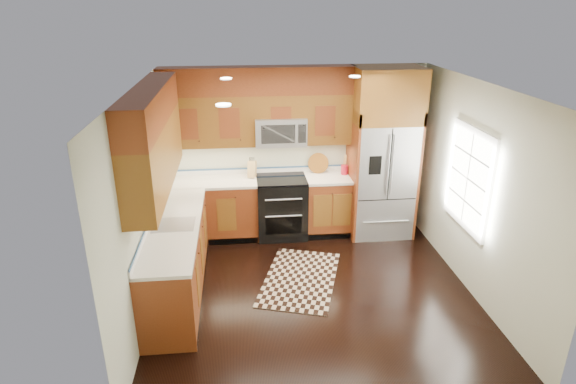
{
  "coord_description": "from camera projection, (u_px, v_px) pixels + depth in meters",
  "views": [
    {
      "loc": [
        -0.87,
        -5.19,
        3.47
      ],
      "look_at": [
        -0.26,
        0.6,
        1.15
      ],
      "focal_mm": 30.0,
      "sensor_mm": 36.0,
      "label": 1
    }
  ],
  "objects": [
    {
      "name": "utensil_crock",
      "position": [
        345.0,
        168.0,
        7.5
      ],
      "size": [
        0.13,
        0.13,
        0.31
      ],
      "color": "#B1152C",
      "rests_on": "countertop"
    },
    {
      "name": "sink_faucet",
      "position": [
        171.0,
        220.0,
        5.84
      ],
      "size": [
        0.54,
        0.44,
        0.37
      ],
      "color": "#B2B2B7",
      "rests_on": "countertop"
    },
    {
      "name": "cutting_board",
      "position": [
        318.0,
        172.0,
        7.6
      ],
      "size": [
        0.38,
        0.38,
        0.02
      ],
      "primitive_type": "cylinder",
      "rotation": [
        0.0,
        0.0,
        -0.2
      ],
      "color": "brown",
      "rests_on": "countertop"
    },
    {
      "name": "refrigerator",
      "position": [
        383.0,
        154.0,
        7.32
      ],
      "size": [
        0.98,
        0.75,
        2.6
      ],
      "color": "#B2B2B7",
      "rests_on": "ground"
    },
    {
      "name": "wall_back",
      "position": [
        295.0,
        150.0,
        7.53
      ],
      "size": [
        4.0,
        0.02,
        2.6
      ],
      "primitive_type": "cube",
      "color": "beige",
      "rests_on": "ground"
    },
    {
      "name": "wall_left",
      "position": [
        142.0,
        205.0,
        5.49
      ],
      "size": [
        0.02,
        4.0,
        2.6
      ],
      "primitive_type": "cube",
      "color": "beige",
      "rests_on": "ground"
    },
    {
      "name": "countertop",
      "position": [
        226.0,
        199.0,
        6.66
      ],
      "size": [
        2.86,
        3.01,
        0.04
      ],
      "color": "white",
      "rests_on": "base_cabinets"
    },
    {
      "name": "base_cabinets",
      "position": [
        217.0,
        233.0,
        6.71
      ],
      "size": [
        2.85,
        3.0,
        0.9
      ],
      "color": "brown",
      "rests_on": "ground"
    },
    {
      "name": "range",
      "position": [
        282.0,
        207.0,
        7.51
      ],
      "size": [
        0.76,
        0.67,
        0.95
      ],
      "color": "black",
      "rests_on": "ground"
    },
    {
      "name": "knife_block",
      "position": [
        252.0,
        169.0,
        7.39
      ],
      "size": [
        0.15,
        0.18,
        0.32
      ],
      "color": "tan",
      "rests_on": "countertop"
    },
    {
      "name": "window",
      "position": [
        469.0,
        178.0,
        6.02
      ],
      "size": [
        0.04,
        1.1,
        1.3
      ],
      "color": "white",
      "rests_on": "ground"
    },
    {
      "name": "wall_right",
      "position": [
        477.0,
        192.0,
        5.88
      ],
      "size": [
        0.02,
        4.0,
        2.6
      ],
      "primitive_type": "cube",
      "color": "beige",
      "rests_on": "ground"
    },
    {
      "name": "microwave",
      "position": [
        280.0,
        131.0,
        7.19
      ],
      "size": [
        0.76,
        0.4,
        0.42
      ],
      "color": "#B2B2B7",
      "rests_on": "ground"
    },
    {
      "name": "upper_cabinets",
      "position": [
        217.0,
        119.0,
        6.31
      ],
      "size": [
        2.85,
        3.0,
        1.15
      ],
      "color": "brown",
      "rests_on": "ground"
    },
    {
      "name": "rug",
      "position": [
        300.0,
        278.0,
        6.45
      ],
      "size": [
        1.32,
        1.72,
        0.01
      ],
      "primitive_type": "cube",
      "rotation": [
        0.0,
        0.0,
        -0.3
      ],
      "color": "black",
      "rests_on": "ground"
    },
    {
      "name": "ground",
      "position": [
        313.0,
        292.0,
        6.17
      ],
      "size": [
        4.0,
        4.0,
        0.0
      ],
      "primitive_type": "plane",
      "color": "black",
      "rests_on": "ground"
    }
  ]
}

